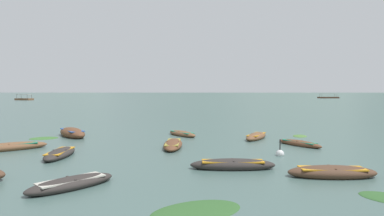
# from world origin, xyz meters

# --- Properties ---
(ground_plane) EXTENTS (6000.00, 6000.00, 0.00)m
(ground_plane) POSITION_xyz_m (0.00, 1500.00, 0.00)
(ground_plane) COLOR #425B56
(mountain_1) EXTENTS (956.65, 956.65, 269.82)m
(mountain_1) POSITION_xyz_m (-804.18, 1903.07, 134.91)
(mountain_1) COLOR slate
(mountain_1) RESTS_ON ground
(mountain_2) EXTENTS (1754.90, 1754.90, 558.92)m
(mountain_2) POSITION_xyz_m (-42.07, 2196.54, 279.46)
(mountain_2) COLOR #4C5B56
(mountain_2) RESTS_ON ground
(mountain_3) EXTENTS (2262.10, 2262.10, 556.79)m
(mountain_3) POSITION_xyz_m (581.71, 2258.40, 278.40)
(mountain_3) COLOR slate
(mountain_3) RESTS_ON ground
(rowboat_0) EXTENTS (3.93, 1.31, 0.58)m
(rowboat_0) POSITION_xyz_m (1.50, 9.24, 0.18)
(rowboat_0) COLOR #2D2826
(rowboat_0) RESTS_ON ground
(rowboat_1) EXTENTS (3.85, 4.14, 0.85)m
(rowboat_1) POSITION_xyz_m (-10.46, 19.05, 0.26)
(rowboat_1) COLOR brown
(rowboat_1) RESTS_ON ground
(rowboat_2) EXTENTS (1.41, 3.54, 0.52)m
(rowboat_2) POSITION_xyz_m (-7.63, 11.32, 0.16)
(rowboat_2) COLOR #2D2826
(rowboat_2) RESTS_ON ground
(rowboat_3) EXTENTS (3.68, 1.33, 0.58)m
(rowboat_3) POSITION_xyz_m (5.50, 8.14, 0.18)
(rowboat_3) COLOR #4C3323
(rowboat_3) RESTS_ON ground
(rowboat_4) EXTENTS (1.38, 4.15, 0.53)m
(rowboat_4) POSITION_xyz_m (-1.96, 14.74, 0.17)
(rowboat_4) COLOR brown
(rowboat_4) RESTS_ON ground
(rowboat_5) EXTENTS (2.89, 3.17, 0.48)m
(rowboat_5) POSITION_xyz_m (-1.94, 20.09, 0.15)
(rowboat_5) COLOR brown
(rowboat_5) RESTS_ON ground
(rowboat_6) EXTENTS (2.65, 3.09, 0.44)m
(rowboat_6) POSITION_xyz_m (6.12, 15.91, 0.14)
(rowboat_6) COLOR brown
(rowboat_6) RESTS_ON ground
(rowboat_7) EXTENTS (2.37, 3.64, 0.56)m
(rowboat_7) POSITION_xyz_m (3.71, 18.81, 0.18)
(rowboat_7) COLOR brown
(rowboat_7) RESTS_ON ground
(rowboat_8) EXTENTS (4.00, 3.68, 0.58)m
(rowboat_8) POSITION_xyz_m (-11.62, 12.93, 0.18)
(rowboat_8) COLOR brown
(rowboat_8) RESTS_ON ground
(rowboat_10) EXTENTS (2.93, 3.23, 0.50)m
(rowboat_10) POSITION_xyz_m (-4.50, 5.88, 0.16)
(rowboat_10) COLOR #2D2826
(rowboat_10) RESTS_ON ground
(ferry_0) EXTENTS (10.22, 4.29, 2.54)m
(ferry_0) POSITION_xyz_m (58.71, 168.62, 0.45)
(ferry_0) COLOR #4C3323
(ferry_0) RESTS_ON ground
(ferry_1) EXTENTS (7.55, 4.51, 2.54)m
(ferry_1) POSITION_xyz_m (-76.79, 120.86, 0.45)
(ferry_1) COLOR brown
(ferry_1) RESTS_ON ground
(mooring_buoy) EXTENTS (0.45, 0.45, 1.02)m
(mooring_buoy) POSITION_xyz_m (4.24, 12.52, 0.10)
(mooring_buoy) COLOR silver
(mooring_buoy) RESTS_ON ground
(weed_patch_1) EXTENTS (1.48, 1.93, 0.14)m
(weed_patch_1) POSITION_xyz_m (7.28, 20.47, 0.00)
(weed_patch_1) COLOR #477033
(weed_patch_1) RESTS_ON ground
(weed_patch_3) EXTENTS (2.48, 2.25, 0.14)m
(weed_patch_3) POSITION_xyz_m (-12.09, 17.81, 0.00)
(weed_patch_3) COLOR #38662D
(weed_patch_3) RESTS_ON ground
(weed_patch_4) EXTENTS (3.33, 2.94, 0.14)m
(weed_patch_4) POSITION_xyz_m (0.19, 3.89, 0.00)
(weed_patch_4) COLOR #2D5628
(weed_patch_4) RESTS_ON ground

